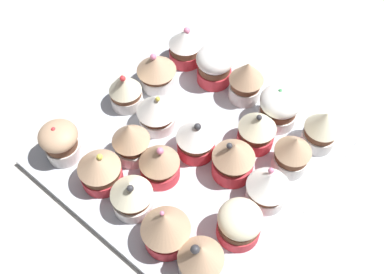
{
  "coord_description": "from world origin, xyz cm",
  "views": [
    {
      "loc": [
        -25.22,
        30.18,
        59.93
      ],
      "look_at": [
        0.0,
        0.0,
        4.2
      ],
      "focal_mm": 42.21,
      "sensor_mm": 36.0,
      "label": 1
    }
  ],
  "objects_px": {
    "cupcake_4": "(185,46)",
    "cupcake_18": "(134,197)",
    "cupcake_7": "(156,70)",
    "cupcake_14": "(159,161)",
    "cupcake_16": "(201,258)",
    "cupcake_9": "(233,159)",
    "cupcake_20": "(60,142)",
    "baking_tray": "(192,150)",
    "cupcake_3": "(215,65)",
    "cupcake_15": "(131,140)",
    "cupcake_19": "(100,169)",
    "cupcake_13": "(239,223)",
    "cupcake_12": "(125,90)",
    "cupcake_17": "(166,228)",
    "cupcake_8": "(269,186)",
    "cupcake_6": "(257,129)",
    "cupcake_0": "(322,129)",
    "cupcake_1": "(279,107)",
    "cupcake_11": "(156,111)",
    "cupcake_2": "(245,79)",
    "cupcake_10": "(197,137)",
    "cupcake_5": "(292,153)"
  },
  "relations": [
    {
      "from": "cupcake_5",
      "to": "cupcake_18",
      "type": "bearing_deg",
      "value": 56.89
    },
    {
      "from": "cupcake_3",
      "to": "cupcake_16",
      "type": "distance_m",
      "value": 0.34
    },
    {
      "from": "cupcake_0",
      "to": "cupcake_16",
      "type": "relative_size",
      "value": 0.99
    },
    {
      "from": "cupcake_7",
      "to": "cupcake_16",
      "type": "height_order",
      "value": "cupcake_16"
    },
    {
      "from": "cupcake_0",
      "to": "cupcake_1",
      "type": "xyz_separation_m",
      "value": [
        0.07,
        0.0,
        -0.0
      ]
    },
    {
      "from": "cupcake_7",
      "to": "cupcake_14",
      "type": "distance_m",
      "value": 0.18
    },
    {
      "from": "baking_tray",
      "to": "cupcake_3",
      "type": "height_order",
      "value": "cupcake_3"
    },
    {
      "from": "cupcake_9",
      "to": "cupcake_20",
      "type": "bearing_deg",
      "value": 32.98
    },
    {
      "from": "cupcake_12",
      "to": "cupcake_15",
      "type": "bearing_deg",
      "value": 140.34
    },
    {
      "from": "cupcake_4",
      "to": "cupcake_18",
      "type": "height_order",
      "value": "cupcake_4"
    },
    {
      "from": "cupcake_9",
      "to": "cupcake_17",
      "type": "bearing_deg",
      "value": 89.17
    },
    {
      "from": "cupcake_16",
      "to": "cupcake_19",
      "type": "height_order",
      "value": "cupcake_16"
    },
    {
      "from": "baking_tray",
      "to": "cupcake_4",
      "type": "height_order",
      "value": "cupcake_4"
    },
    {
      "from": "cupcake_8",
      "to": "cupcake_18",
      "type": "bearing_deg",
      "value": 44.92
    },
    {
      "from": "cupcake_17",
      "to": "cupcake_18",
      "type": "relative_size",
      "value": 1.15
    },
    {
      "from": "baking_tray",
      "to": "cupcake_14",
      "type": "height_order",
      "value": "cupcake_14"
    },
    {
      "from": "cupcake_8",
      "to": "cupcake_11",
      "type": "height_order",
      "value": "cupcake_11"
    },
    {
      "from": "cupcake_14",
      "to": "cupcake_15",
      "type": "relative_size",
      "value": 1.01
    },
    {
      "from": "cupcake_8",
      "to": "cupcake_17",
      "type": "distance_m",
      "value": 0.16
    },
    {
      "from": "cupcake_4",
      "to": "cupcake_18",
      "type": "xyz_separation_m",
      "value": [
        -0.14,
        0.27,
        -0.0
      ]
    },
    {
      "from": "cupcake_17",
      "to": "cupcake_3",
      "type": "bearing_deg",
      "value": -63.81
    },
    {
      "from": "cupcake_2",
      "to": "cupcake_10",
      "type": "xyz_separation_m",
      "value": [
        -0.01,
        0.14,
        -0.01
      ]
    },
    {
      "from": "cupcake_6",
      "to": "cupcake_9",
      "type": "xyz_separation_m",
      "value": [
        -0.0,
        0.07,
        0.0
      ]
    },
    {
      "from": "cupcake_12",
      "to": "cupcake_19",
      "type": "distance_m",
      "value": 0.15
    },
    {
      "from": "cupcake_14",
      "to": "cupcake_3",
      "type": "bearing_deg",
      "value": -74.03
    },
    {
      "from": "cupcake_2",
      "to": "cupcake_12",
      "type": "relative_size",
      "value": 1.06
    },
    {
      "from": "cupcake_16",
      "to": "cupcake_18",
      "type": "height_order",
      "value": "cupcake_16"
    },
    {
      "from": "cupcake_8",
      "to": "cupcake_9",
      "type": "height_order",
      "value": "cupcake_9"
    },
    {
      "from": "cupcake_8",
      "to": "cupcake_19",
      "type": "height_order",
      "value": "cupcake_19"
    },
    {
      "from": "cupcake_10",
      "to": "cupcake_12",
      "type": "height_order",
      "value": "cupcake_12"
    },
    {
      "from": "cupcake_3",
      "to": "cupcake_20",
      "type": "height_order",
      "value": "cupcake_3"
    },
    {
      "from": "cupcake_14",
      "to": "cupcake_15",
      "type": "xyz_separation_m",
      "value": [
        0.06,
        0.0,
        0.0
      ]
    },
    {
      "from": "cupcake_2",
      "to": "cupcake_18",
      "type": "bearing_deg",
      "value": 91.59
    },
    {
      "from": "cupcake_13",
      "to": "cupcake_12",
      "type": "bearing_deg",
      "value": -13.39
    },
    {
      "from": "cupcake_14",
      "to": "cupcake_19",
      "type": "relative_size",
      "value": 1.1
    },
    {
      "from": "cupcake_7",
      "to": "cupcake_15",
      "type": "xyz_separation_m",
      "value": [
        -0.07,
        0.13,
        0.0
      ]
    },
    {
      "from": "cupcake_3",
      "to": "cupcake_4",
      "type": "height_order",
      "value": "cupcake_4"
    },
    {
      "from": "cupcake_1",
      "to": "cupcake_13",
      "type": "distance_m",
      "value": 0.21
    },
    {
      "from": "cupcake_5",
      "to": "cupcake_10",
      "type": "distance_m",
      "value": 0.14
    },
    {
      "from": "cupcake_20",
      "to": "cupcake_11",
      "type": "bearing_deg",
      "value": -117.95
    },
    {
      "from": "cupcake_9",
      "to": "cupcake_20",
      "type": "distance_m",
      "value": 0.26
    },
    {
      "from": "cupcake_2",
      "to": "cupcake_3",
      "type": "relative_size",
      "value": 1.13
    },
    {
      "from": "cupcake_1",
      "to": "cupcake_6",
      "type": "xyz_separation_m",
      "value": [
        0.0,
        0.06,
        0.0
      ]
    },
    {
      "from": "cupcake_1",
      "to": "cupcake_18",
      "type": "xyz_separation_m",
      "value": [
        0.07,
        0.26,
        -0.0
      ]
    },
    {
      "from": "cupcake_14",
      "to": "cupcake_17",
      "type": "distance_m",
      "value": 0.11
    },
    {
      "from": "cupcake_5",
      "to": "cupcake_2",
      "type": "bearing_deg",
      "value": -27.04
    },
    {
      "from": "cupcake_10",
      "to": "cupcake_4",
      "type": "bearing_deg",
      "value": -44.49
    },
    {
      "from": "cupcake_7",
      "to": "cupcake_16",
      "type": "relative_size",
      "value": 0.93
    },
    {
      "from": "cupcake_4",
      "to": "cupcake_20",
      "type": "relative_size",
      "value": 1.07
    },
    {
      "from": "cupcake_9",
      "to": "cupcake_12",
      "type": "bearing_deg",
      "value": 1.85
    }
  ]
}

